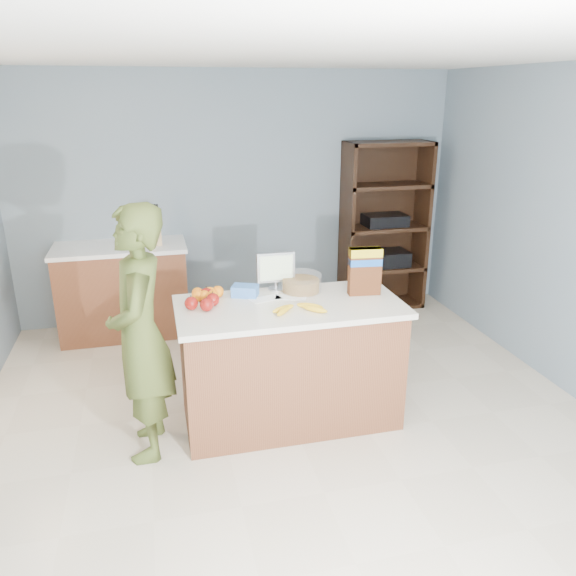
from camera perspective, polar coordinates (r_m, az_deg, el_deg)
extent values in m
cube|color=beige|center=(4.02, 1.23, -15.21)|extent=(4.50, 5.00, 0.02)
cube|color=slate|center=(5.86, -5.10, 9.11)|extent=(4.50, 0.02, 2.50)
cube|color=white|center=(3.32, 1.57, 23.09)|extent=(4.50, 5.00, 0.02)
cube|color=brown|center=(4.05, 0.17, -7.85)|extent=(1.50, 0.70, 0.86)
cube|color=silver|center=(3.87, 0.18, -1.92)|extent=(1.56, 0.76, 0.04)
cube|color=black|center=(4.24, 0.17, -12.43)|extent=(1.46, 0.66, 0.10)
cube|color=brown|center=(5.72, -16.33, -0.38)|extent=(1.20, 0.60, 0.86)
cube|color=white|center=(5.59, -16.76, 3.97)|extent=(1.24, 0.62, 0.04)
cube|color=black|center=(6.33, 9.12, 6.47)|extent=(0.90, 0.04, 1.80)
cube|color=black|center=(6.01, 5.97, 5.93)|extent=(0.04, 0.40, 1.80)
cube|color=black|center=(6.35, 13.35, 6.23)|extent=(0.04, 0.40, 1.80)
cube|color=black|center=(6.42, 9.32, -1.56)|extent=(0.90, 0.40, 0.04)
cube|color=black|center=(6.28, 9.53, 2.10)|extent=(0.90, 0.40, 0.04)
cube|color=black|center=(6.17, 9.76, 6.10)|extent=(0.90, 0.40, 0.04)
cube|color=black|center=(6.08, 10.00, 10.23)|extent=(0.90, 0.40, 0.04)
cube|color=black|center=(6.03, 10.24, 14.26)|extent=(0.90, 0.40, 0.04)
cube|color=black|center=(6.25, 9.58, 2.98)|extent=(0.55, 0.32, 0.16)
cube|color=black|center=(6.15, 9.80, 6.83)|extent=(0.45, 0.30, 0.12)
imported|color=#455120|center=(3.66, -14.76, -4.62)|extent=(0.43, 0.63, 1.67)
cube|color=tan|center=(5.49, -13.37, 5.41)|extent=(0.12, 0.10, 0.22)
cylinder|color=black|center=(5.46, -13.92, 6.96)|extent=(0.02, 0.02, 0.09)
cylinder|color=black|center=(5.46, -13.71, 6.97)|extent=(0.02, 0.02, 0.09)
cylinder|color=black|center=(5.46, -13.50, 6.99)|extent=(0.02, 0.02, 0.09)
cylinder|color=black|center=(5.46, -13.29, 7.01)|extent=(0.02, 0.02, 0.09)
cylinder|color=black|center=(5.46, -13.08, 7.02)|extent=(0.02, 0.02, 0.09)
cube|color=white|center=(3.96, -2.30, -1.11)|extent=(0.24, 0.17, 0.00)
cube|color=white|center=(3.98, 0.29, -0.96)|extent=(0.24, 0.18, 0.00)
ellipsoid|color=yellow|center=(3.72, -0.49, -2.11)|extent=(0.18, 0.12, 0.04)
ellipsoid|color=yellow|center=(3.69, -0.45, -2.30)|extent=(0.15, 0.17, 0.04)
ellipsoid|color=yellow|center=(3.77, 2.23, -1.84)|extent=(0.18, 0.13, 0.04)
ellipsoid|color=yellow|center=(3.72, 2.76, -2.15)|extent=(0.16, 0.16, 0.04)
sphere|color=maroon|center=(3.95, -8.28, -0.64)|extent=(0.09, 0.09, 0.09)
sphere|color=maroon|center=(3.85, -7.64, -1.17)|extent=(0.09, 0.09, 0.09)
sphere|color=maroon|center=(3.80, -9.81, -1.55)|extent=(0.09, 0.09, 0.09)
sphere|color=maroon|center=(3.76, -8.26, -1.69)|extent=(0.09, 0.09, 0.09)
sphere|color=orange|center=(3.95, -9.16, -0.78)|extent=(0.08, 0.08, 0.08)
sphere|color=orange|center=(3.99, -7.94, -0.50)|extent=(0.08, 0.08, 0.08)
sphere|color=orange|center=(3.92, -7.68, -0.83)|extent=(0.08, 0.08, 0.08)
sphere|color=orange|center=(4.00, -7.14, -0.37)|extent=(0.08, 0.08, 0.08)
sphere|color=orange|center=(3.99, -9.16, -0.54)|extent=(0.08, 0.08, 0.08)
sphere|color=orange|center=(3.93, -8.44, -0.82)|extent=(0.08, 0.08, 0.08)
cube|color=blue|center=(4.01, -4.38, -0.29)|extent=(0.21, 0.18, 0.08)
cylinder|color=#267219|center=(4.10, 1.32, 0.28)|extent=(0.27, 0.27, 0.09)
cylinder|color=white|center=(4.09, 1.32, 0.54)|extent=(0.30, 0.30, 0.13)
cylinder|color=silver|center=(4.14, -1.23, -0.06)|extent=(0.12, 0.12, 0.01)
cylinder|color=silver|center=(4.13, -1.23, 0.34)|extent=(0.02, 0.02, 0.05)
cube|color=silver|center=(4.09, -1.25, 2.13)|extent=(0.28, 0.04, 0.22)
cube|color=yellow|center=(4.07, -1.18, 2.05)|extent=(0.24, 0.00, 0.18)
cube|color=#592B14|center=(4.03, 7.80, 1.68)|extent=(0.24, 0.10, 0.34)
cube|color=yellow|center=(3.99, 7.90, 3.61)|extent=(0.24, 0.11, 0.06)
cube|color=blue|center=(4.01, 7.85, 2.65)|extent=(0.24, 0.11, 0.05)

